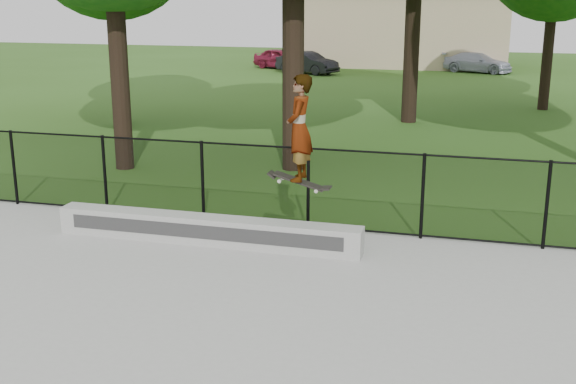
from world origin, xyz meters
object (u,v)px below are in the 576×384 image
(car_c, at_px, (478,62))
(skater_airborne, at_px, (299,130))
(grind_ledge, at_px, (206,230))
(car_b, at_px, (307,63))
(car_a, at_px, (281,59))

(car_c, height_order, skater_airborne, skater_airborne)
(grind_ledge, xyz_separation_m, car_c, (3.88, 30.13, 0.24))
(car_b, height_order, car_c, car_b)
(car_a, relative_size, skater_airborne, 1.80)
(car_c, relative_size, skater_airborne, 1.83)
(car_c, bearing_deg, grind_ledge, -168.30)
(car_b, xyz_separation_m, car_c, (8.80, 2.99, -0.04))
(car_a, xyz_separation_m, car_b, (2.04, -2.09, 0.00))
(car_c, bearing_deg, skater_airborne, -165.23)
(car_c, xyz_separation_m, skater_airborne, (-2.26, -30.18, 1.55))
(car_a, bearing_deg, car_b, -112.12)
(car_a, distance_m, car_c, 10.87)
(car_a, distance_m, car_b, 2.92)
(grind_ledge, distance_m, car_c, 30.38)
(grind_ledge, distance_m, car_a, 30.03)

